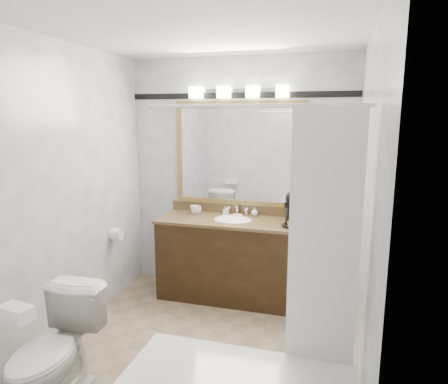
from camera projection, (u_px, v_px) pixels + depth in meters
The scene contains 14 objects.
room at pixel (199, 201), 3.05m from camera, with size 2.42×2.62×2.52m.
vanity at pixel (232, 257), 4.16m from camera, with size 1.53×0.58×0.97m.
mirror at pixel (239, 154), 4.21m from camera, with size 1.40×0.04×1.10m.
vanity_light_bar at pixel (238, 92), 4.04m from camera, with size 1.02×0.14×0.12m.
accent_stripe at pixel (240, 95), 4.11m from camera, with size 2.40×0.01×0.06m, color black.
tp_roll at pixel (116, 234), 4.09m from camera, with size 0.12×0.12×0.11m, color white.
toilet at pixel (53, 353), 2.59m from camera, with size 0.42×0.74×0.75m, color white.
tissue_box at pixel (16, 313), 2.27m from camera, with size 0.20×0.11×0.08m, color white.
coffee_maker at pixel (293, 208), 3.83m from camera, with size 0.18×0.22×0.34m.
cup_left at pixel (197, 210), 4.32m from camera, with size 0.10×0.10×0.08m, color white.
cup_right at pixel (195, 210), 4.32m from camera, with size 0.09×0.09×0.09m, color white.
soap_bottle_a at pixel (226, 211), 4.25m from camera, with size 0.04×0.04×0.10m, color white.
soap_bottle_b at pixel (255, 212), 4.22m from camera, with size 0.07×0.07×0.09m, color white.
soap_bar at pixel (238, 216), 4.19m from camera, with size 0.09×0.05×0.03m, color beige.
Camera 1 is at (1.00, -2.81, 1.90)m, focal length 32.00 mm.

